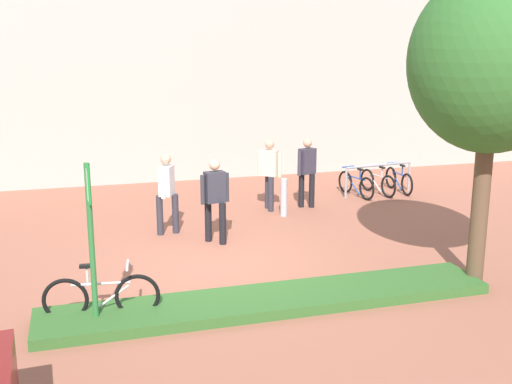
% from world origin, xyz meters
% --- Properties ---
extents(ground_plane, '(60.00, 60.00, 0.00)m').
position_xyz_m(ground_plane, '(0.00, 0.00, 0.00)').
color(ground_plane, '#9E5B47').
extents(building_facade, '(28.00, 1.20, 10.00)m').
position_xyz_m(building_facade, '(0.00, 8.07, 5.00)').
color(building_facade, '#B2ADA3').
rests_on(building_facade, ground).
extents(planter_strip, '(7.00, 1.10, 0.16)m').
position_xyz_m(planter_strip, '(0.30, -1.96, 0.08)').
color(planter_strip, '#336028').
rests_on(planter_strip, ground).
extents(tree_sidewalk, '(2.61, 2.61, 5.10)m').
position_xyz_m(tree_sidewalk, '(3.85, -2.05, 3.64)').
color(tree_sidewalk, brown).
rests_on(tree_sidewalk, ground).
extents(parking_sign_post, '(0.08, 0.36, 2.37)m').
position_xyz_m(parking_sign_post, '(-2.31, -1.96, 1.55)').
color(parking_sign_post, '#2D7238').
rests_on(parking_sign_post, ground).
extents(bike_at_sign, '(1.67, 0.42, 0.86)m').
position_xyz_m(bike_at_sign, '(-2.21, -1.73, 0.35)').
color(bike_at_sign, black).
rests_on(bike_at_sign, ground).
extents(bike_rack_cluster, '(2.09, 1.69, 0.83)m').
position_xyz_m(bike_rack_cluster, '(5.30, 4.28, 0.35)').
color(bike_rack_cluster, '#99999E').
rests_on(bike_rack_cluster, ground).
extents(bollard_steel, '(0.16, 0.16, 0.90)m').
position_xyz_m(bollard_steel, '(2.15, 2.87, 0.45)').
color(bollard_steel, '#ADADB2').
rests_on(bollard_steel, ground).
extents(person_shirt_white, '(0.48, 0.56, 1.72)m').
position_xyz_m(person_shirt_white, '(-0.67, 2.23, 0.98)').
color(person_shirt_white, '#2D2D38').
rests_on(person_shirt_white, ground).
extents(person_suited_navy, '(0.57, 0.38, 1.72)m').
position_xyz_m(person_suited_navy, '(2.96, 3.51, 0.98)').
color(person_suited_navy, black).
rests_on(person_suited_navy, ground).
extents(person_casual_tan, '(0.49, 0.45, 1.72)m').
position_xyz_m(person_casual_tan, '(2.00, 3.54, 0.98)').
color(person_casual_tan, '#2D2D38').
rests_on(person_casual_tan, ground).
extents(person_suited_dark, '(0.60, 0.43, 1.72)m').
position_xyz_m(person_suited_dark, '(0.17, 1.35, 0.98)').
color(person_suited_dark, black).
rests_on(person_suited_dark, ground).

